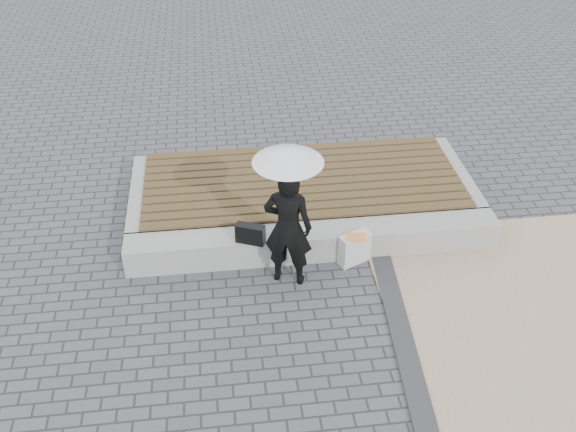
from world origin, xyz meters
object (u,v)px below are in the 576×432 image
(parasol, at_px, (288,154))
(seating_ledge, at_px, (314,241))
(handbag, at_px, (250,234))
(woman, at_px, (288,227))
(canvas_tote, at_px, (354,248))

(parasol, bearing_deg, seating_ledge, 49.03)
(seating_ledge, xyz_separation_m, parasol, (-0.41, -0.48, 1.66))
(handbag, bearing_deg, woman, -11.93)
(woman, distance_m, parasol, 1.03)
(woman, distance_m, canvas_tote, 1.12)
(handbag, xyz_separation_m, canvas_tote, (1.36, -0.07, -0.31))
(seating_ledge, height_order, handbag, handbag)
(seating_ledge, bearing_deg, handbag, -169.14)
(handbag, bearing_deg, parasol, -11.93)
(parasol, xyz_separation_m, handbag, (-0.45, 0.31, -1.33))
(seating_ledge, xyz_separation_m, handbag, (-0.86, -0.17, 0.33))
(seating_ledge, xyz_separation_m, woman, (-0.41, -0.48, 0.63))
(parasol, xyz_separation_m, canvas_tote, (0.91, 0.24, -1.64))
(woman, distance_m, handbag, 0.62)
(seating_ledge, distance_m, parasol, 1.77)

